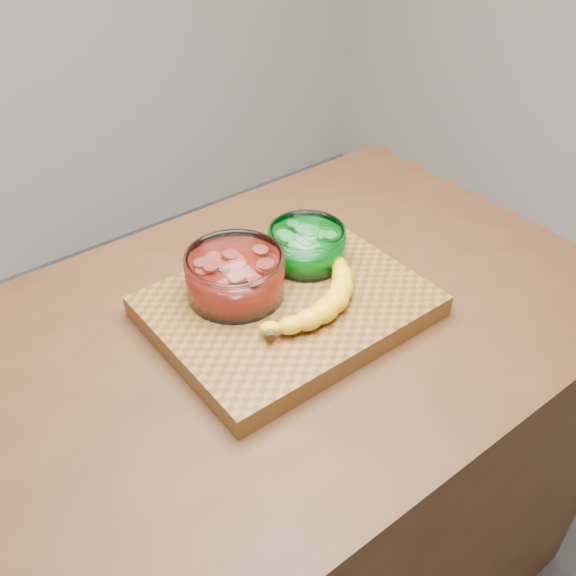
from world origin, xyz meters
TOP-DOWN VIEW (x-y plane):
  - ground at (0.00, 0.00)m, footprint 3.50×3.50m
  - counter at (0.00, 0.00)m, footprint 1.20×0.80m
  - cutting_board at (0.00, 0.00)m, footprint 0.45×0.35m
  - bowl_red at (-0.06, 0.06)m, footprint 0.17×0.17m
  - bowl_green at (0.09, 0.07)m, footprint 0.14×0.14m
  - banana at (0.02, -0.03)m, footprint 0.27×0.18m

SIDE VIEW (x-z plane):
  - ground at x=0.00m, z-range 0.00..0.00m
  - counter at x=0.00m, z-range 0.00..0.90m
  - cutting_board at x=0.00m, z-range 0.90..0.94m
  - banana at x=0.02m, z-range 0.94..0.98m
  - bowl_green at x=0.09m, z-range 0.94..1.01m
  - bowl_red at x=-0.06m, z-range 0.94..1.02m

